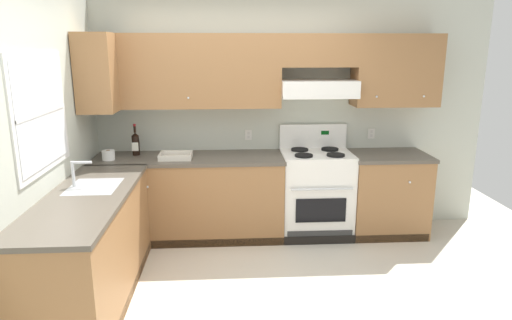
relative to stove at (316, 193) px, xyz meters
The scene contains 9 objects.
ground_plane 1.58m from the stove, 123.93° to the right, with size 7.04×7.04×0.00m, color beige.
wall_back 1.13m from the stove, 148.22° to the left, with size 4.68×0.57×2.55m.
wall_left 2.78m from the stove, 157.14° to the right, with size 0.47×4.00×2.55m.
counter_back_run 0.74m from the stove, behind, with size 3.60×0.65×0.91m.
counter_left_run 2.43m from the stove, 149.00° to the right, with size 0.63×1.91×1.13m.
stove is the anchor object (origin of this frame).
wine_bottle 2.04m from the stove, behind, with size 0.08×0.08×0.34m.
bowl 1.58m from the stove, behind, with size 0.34×0.27×0.06m.
paper_towel_roll 2.25m from the stove, behind, with size 0.13×0.13×0.10m.
Camera 1 is at (-0.11, -3.45, 2.04)m, focal length 31.63 mm.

